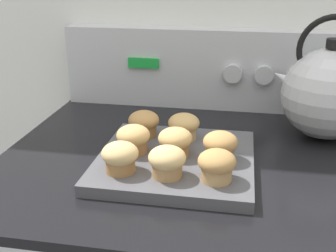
{
  "coord_description": "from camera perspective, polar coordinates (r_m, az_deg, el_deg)",
  "views": [
    {
      "loc": [
        0.08,
        -0.43,
        1.3
      ],
      "look_at": [
        -0.05,
        0.32,
        1.0
      ],
      "focal_mm": 45.0,
      "sensor_mm": 36.0,
      "label": 1
    }
  ],
  "objects": [
    {
      "name": "muffin_pan",
      "position": [
        0.81,
        1.07,
        -4.69
      ],
      "size": [
        0.29,
        0.29,
        0.02
      ],
      "color": "#4C4C51",
      "rests_on": "stove_range"
    },
    {
      "name": "muffin_r2_c1",
      "position": [
        0.87,
        2.15,
        0.01
      ],
      "size": [
        0.07,
        0.07,
        0.05
      ],
      "color": "tan",
      "rests_on": "muffin_pan"
    },
    {
      "name": "muffin_r0_c2",
      "position": [
        0.71,
        6.63,
        -5.26
      ],
      "size": [
        0.07,
        0.07,
        0.05
      ],
      "color": "tan",
      "rests_on": "muffin_pan"
    },
    {
      "name": "muffin_r1_c0",
      "position": [
        0.81,
        -4.72,
        -1.68
      ],
      "size": [
        0.07,
        0.07,
        0.05
      ],
      "color": "olive",
      "rests_on": "muffin_pan"
    },
    {
      "name": "muffin_r0_c1",
      "position": [
        0.72,
        -0.12,
        -4.78
      ],
      "size": [
        0.07,
        0.07,
        0.05
      ],
      "color": "#A37A4C",
      "rests_on": "muffin_pan"
    },
    {
      "name": "wall_back",
      "position": [
        1.14,
        6.38,
        16.36
      ],
      "size": [
        8.0,
        0.05,
        2.4
      ],
      "color": "silver",
      "rests_on": "ground_plane"
    },
    {
      "name": "muffin_r2_c0",
      "position": [
        0.89,
        -3.3,
        0.41
      ],
      "size": [
        0.07,
        0.07,
        0.05
      ],
      "color": "olive",
      "rests_on": "muffin_pan"
    },
    {
      "name": "control_panel",
      "position": [
        1.12,
        5.97,
        7.65
      ],
      "size": [
        0.77,
        0.07,
        0.21
      ],
      "color": "#B7BABF",
      "rests_on": "stove_range"
    },
    {
      "name": "muffin_r1_c1",
      "position": [
        0.8,
        0.99,
        -2.09
      ],
      "size": [
        0.07,
        0.07,
        0.05
      ],
      "color": "olive",
      "rests_on": "muffin_pan"
    },
    {
      "name": "tea_kettle",
      "position": [
        0.98,
        20.77,
        4.29
      ],
      "size": [
        0.23,
        0.2,
        0.27
      ],
      "color": "silver",
      "rests_on": "stove_range"
    },
    {
      "name": "muffin_r0_c0",
      "position": [
        0.74,
        -6.5,
        -4.15
      ],
      "size": [
        0.07,
        0.07,
        0.05
      ],
      "color": "olive",
      "rests_on": "muffin_pan"
    },
    {
      "name": "muffin_r1_c2",
      "position": [
        0.79,
        7.11,
        -2.62
      ],
      "size": [
        0.07,
        0.07,
        0.05
      ],
      "color": "olive",
      "rests_on": "muffin_pan"
    }
  ]
}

